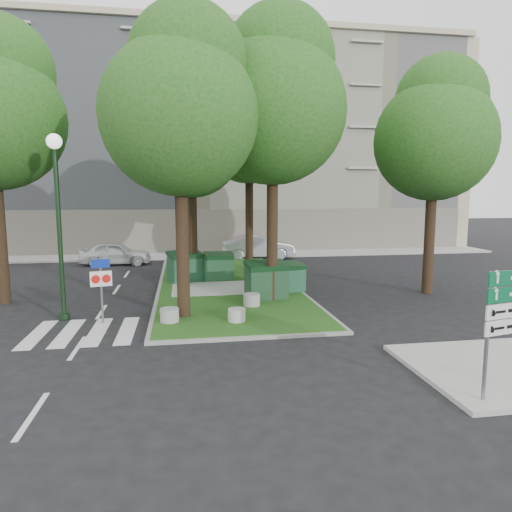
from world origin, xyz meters
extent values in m
plane|color=black|center=(0.00, 0.00, 0.00)|extent=(120.00, 120.00, 0.00)
cube|color=#214914|center=(0.50, 8.00, 0.06)|extent=(6.00, 16.00, 0.12)
cube|color=gray|center=(0.50, 8.00, 0.05)|extent=(6.30, 16.30, 0.10)
cube|color=#999993|center=(0.00, 18.50, 0.06)|extent=(42.00, 3.00, 0.12)
cube|color=silver|center=(-3.75, 1.50, 0.01)|extent=(5.00, 3.00, 0.01)
cube|color=tan|center=(0.00, 26.00, 8.00)|extent=(41.00, 12.00, 16.00)
cylinder|color=black|center=(-1.50, 2.50, 3.08)|extent=(0.44, 0.44, 6.16)
sphere|color=#1A4E14|center=(-1.50, 2.50, 6.82)|extent=(5.20, 5.20, 5.20)
sphere|color=#1A4E14|center=(-1.20, 2.70, 8.58)|extent=(3.90, 3.90, 3.90)
cylinder|color=black|center=(2.00, 4.50, 3.36)|extent=(0.44, 0.44, 6.72)
sphere|color=#1A4E14|center=(2.00, 4.50, 7.44)|extent=(5.60, 5.60, 5.60)
sphere|color=#1A4E14|center=(2.30, 4.70, 9.36)|extent=(4.20, 4.20, 4.20)
cylinder|color=black|center=(-1.00, 9.00, 2.94)|extent=(0.44, 0.44, 5.88)
sphere|color=#1A4E14|center=(-1.00, 9.00, 6.51)|extent=(4.80, 4.80, 4.80)
sphere|color=#1A4E14|center=(-0.70, 9.20, 8.19)|extent=(3.60, 3.60, 3.60)
cylinder|color=black|center=(2.20, 12.00, 3.50)|extent=(0.44, 0.44, 7.00)
sphere|color=#1A4E14|center=(2.20, 12.00, 7.75)|extent=(5.80, 5.80, 5.80)
sphere|color=#1A4E14|center=(2.50, 12.20, 9.75)|extent=(4.35, 4.35, 4.35)
cylinder|color=black|center=(9.00, 5.00, 2.94)|extent=(0.44, 0.44, 5.88)
sphere|color=#1A4E14|center=(9.00, 5.00, 6.51)|extent=(5.00, 5.00, 5.00)
sphere|color=#1A4E14|center=(9.30, 5.20, 8.19)|extent=(3.75, 3.75, 3.75)
cube|color=#103B21|center=(-1.38, 8.88, 0.72)|extent=(1.80, 1.52, 1.20)
cube|color=black|center=(-1.38, 8.88, 1.42)|extent=(1.88, 1.60, 0.35)
cube|color=#123D1D|center=(0.22, 9.02, 0.67)|extent=(1.42, 0.98, 1.11)
cube|color=black|center=(0.22, 9.02, 1.32)|extent=(1.48, 1.04, 0.32)
cube|color=black|center=(1.82, 4.80, 0.74)|extent=(1.70, 1.26, 1.23)
cube|color=black|center=(1.82, 4.80, 1.45)|extent=(1.76, 1.34, 0.36)
cube|color=#144229|center=(3.00, 5.95, 0.63)|extent=(1.48, 1.17, 1.03)
cube|color=black|center=(3.00, 5.95, 1.23)|extent=(1.54, 1.24, 0.30)
cylinder|color=gray|center=(-1.98, 1.88, 0.34)|extent=(0.62, 0.62, 0.44)
cylinder|color=gray|center=(1.04, 3.60, 0.35)|extent=(0.63, 0.63, 0.45)
cylinder|color=#AFAFA9|center=(0.23, 1.58, 0.33)|extent=(0.59, 0.59, 0.42)
cylinder|color=gold|center=(2.63, 8.95, 0.49)|extent=(0.42, 0.42, 0.74)
cylinder|color=black|center=(-5.58, 3.11, 2.84)|extent=(0.16, 0.16, 5.68)
cylinder|color=black|center=(-5.58, 3.11, 0.11)|extent=(0.34, 0.34, 0.23)
sphere|color=white|center=(-5.58, 3.11, 6.02)|extent=(0.50, 0.50, 0.50)
cylinder|color=slate|center=(-4.19, 2.42, 1.16)|extent=(0.09, 0.09, 2.32)
cube|color=navy|center=(-4.19, 2.42, 2.04)|extent=(0.60, 0.17, 0.28)
cube|color=white|center=(-4.19, 2.42, 1.53)|extent=(0.69, 0.19, 0.51)
cylinder|color=red|center=(-4.36, 2.42, 1.53)|extent=(0.28, 0.09, 0.28)
cylinder|color=red|center=(-4.03, 2.42, 1.53)|extent=(0.28, 0.09, 0.28)
cylinder|color=slate|center=(4.55, -5.02, 1.46)|extent=(0.10, 0.10, 2.68)
cube|color=#0A532F|center=(5.10, -4.90, 2.64)|extent=(1.32, 0.32, 0.31)
cube|color=#0A532F|center=(5.10, -4.90, 2.30)|extent=(1.32, 0.32, 0.31)
cube|color=white|center=(5.10, -4.90, 1.96)|extent=(1.32, 0.32, 0.31)
cube|color=white|center=(5.10, -4.90, 1.62)|extent=(1.32, 0.32, 0.31)
imported|color=silver|center=(-5.54, 15.50, 0.71)|extent=(4.19, 1.70, 1.42)
imported|color=#ABACB3|center=(3.50, 16.74, 0.79)|extent=(4.78, 1.67, 1.57)
camera|label=1|loc=(-1.51, -13.06, 4.34)|focal=32.00mm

